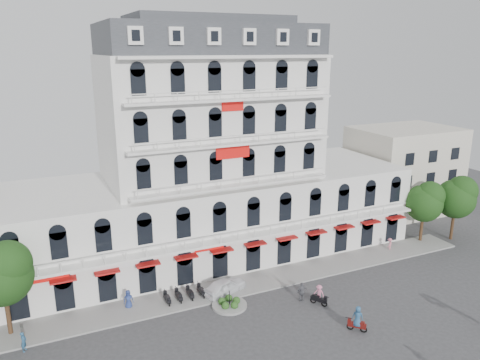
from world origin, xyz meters
The scene contains 16 objects.
ground centered at (0.00, 0.00, 0.00)m, with size 120.00×120.00×0.00m, color #38383A.
sidewalk centered at (0.00, 9.00, 0.08)m, with size 53.00×4.00×0.16m, color gray.
main_building centered at (0.00, 18.00, 9.96)m, with size 45.00×15.00×25.80m.
flank_building_east centered at (30.00, 20.00, 6.00)m, with size 14.00×10.00×12.00m, color beige.
traffic_island centered at (-3.00, 6.00, 0.26)m, with size 3.20×3.20×1.60m.
parked_scooter_row centered at (-6.35, 8.80, 0.00)m, with size 4.40×1.80×1.10m, color black, non-canonical shape.
tree_west_inner centered at (-20.95, 9.48, 5.68)m, with size 4.76×4.76×8.25m.
tree_east_inner centered at (24.05, 9.98, 5.21)m, with size 4.40×4.37×7.57m.
tree_east_outer centered at (28.05, 8.98, 5.55)m, with size 4.65×4.65×8.05m.
parked_car centered at (-2.41, 8.40, 0.77)m, with size 1.81×4.49×1.53m, color white.
rider_east centered at (5.09, -1.91, 1.15)m, with size 1.29×1.33×2.28m.
rider_center centered at (4.54, 2.88, 1.04)m, with size 1.10×1.50×2.01m.
pedestrian_left centered at (-11.37, 9.50, 0.90)m, with size 0.88×0.57×1.79m, color navy.
pedestrian_mid centered at (3.51, 4.14, 0.93)m, with size 1.09×0.46×1.87m, color slate.
pedestrian_right centered at (18.74, 9.50, 0.76)m, with size 0.98×0.56×1.52m, color #CC6C7F.
pedestrian_far centered at (-20.00, 6.70, 0.81)m, with size 0.59×0.39×1.63m, color #28557A.
Camera 1 is at (-17.87, -28.71, 22.61)m, focal length 35.00 mm.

